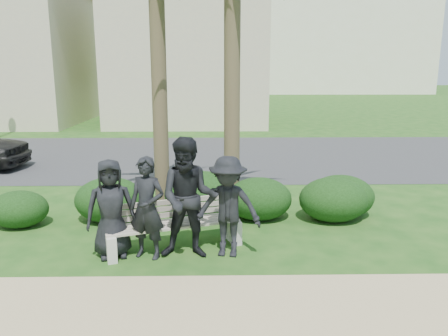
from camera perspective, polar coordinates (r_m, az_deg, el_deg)
The scene contains 15 objects.
ground at distance 7.31m, azimuth -4.90°, elevation -10.39°, with size 160.00×160.00×0.00m, color #194714.
footpath at distance 5.70m, azimuth -6.14°, elevation -17.47°, with size 30.00×1.60×0.01m, color tan.
asphalt_street at distance 15.00m, azimuth -2.90°, elevation 1.66°, with size 160.00×8.00×0.01m, color #2D2D30.
stucco_bldg_right at distance 24.77m, azimuth -4.64°, elevation 14.48°, with size 8.40×8.40×7.30m.
park_bench at distance 7.21m, azimuth -6.47°, elevation -7.83°, with size 2.33×1.18×0.76m.
man_a at distance 6.96m, azimuth -14.55°, elevation -5.17°, with size 0.76×0.49×1.55m, color black.
man_b at distance 6.80m, azimuth -10.01°, elevation -5.18°, with size 0.58×0.38×1.59m, color black.
man_c at distance 6.69m, azimuth -4.60°, elevation -3.99°, with size 0.92×0.72×1.89m, color black.
man_d at distance 6.76m, azimuth 0.51°, elevation -5.09°, with size 1.03×0.59×1.59m, color black.
hedge_a at distance 9.00m, azimuth -25.20°, elevation -4.76°, with size 1.07×0.88×0.70m, color black.
hedge_b at distance 8.73m, azimuth -14.71°, elevation -3.87°, with size 1.34×1.10×0.87m, color black.
hedge_c at distance 8.69m, azimuth -3.08°, elevation -3.30°, with size 1.44×1.19×0.94m, color black.
hedge_d at distance 8.59m, azimuth 4.58°, elevation -3.86°, with size 1.29×1.06×0.84m, color black.
hedge_e at distance 8.73m, azimuth 14.11°, elevation -3.85°, with size 1.33×1.10×0.87m, color black.
hedge_f at distance 8.99m, azimuth 15.02°, elevation -3.45°, with size 1.32×1.09×0.86m, color black.
Camera 1 is at (0.49, -6.71, 2.86)m, focal length 35.00 mm.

